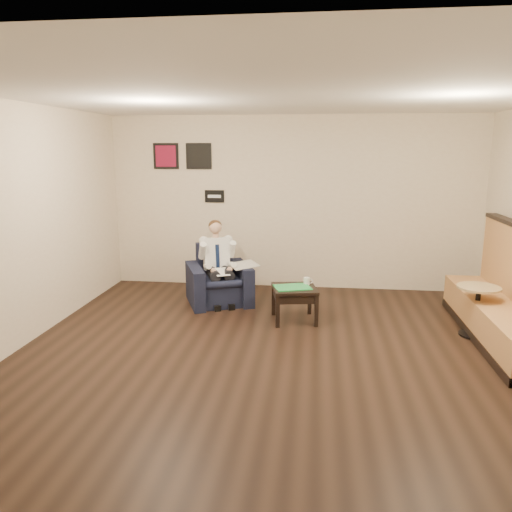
# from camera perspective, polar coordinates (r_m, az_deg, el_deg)

# --- Properties ---
(ground) EXTENTS (6.00, 6.00, 0.00)m
(ground) POSITION_cam_1_polar(r_m,az_deg,el_deg) (5.62, 2.51, -11.68)
(ground) COLOR black
(ground) RESTS_ON ground
(wall_back) EXTENTS (6.00, 0.02, 2.80)m
(wall_back) POSITION_cam_1_polar(r_m,az_deg,el_deg) (8.18, 4.27, 6.03)
(wall_back) COLOR #F2E1C6
(wall_back) RESTS_ON ground
(wall_front) EXTENTS (6.00, 0.02, 2.80)m
(wall_front) POSITION_cam_1_polar(r_m,az_deg,el_deg) (2.33, -3.09, -9.88)
(wall_front) COLOR #F2E1C6
(wall_front) RESTS_ON ground
(wall_left) EXTENTS (0.02, 6.00, 2.80)m
(wall_left) POSITION_cam_1_polar(r_m,az_deg,el_deg) (6.20, -26.21, 2.84)
(wall_left) COLOR #F2E1C6
(wall_left) RESTS_ON ground
(ceiling) EXTENTS (6.00, 6.00, 0.02)m
(ceiling) POSITION_cam_1_polar(r_m,az_deg,el_deg) (5.17, 2.81, 18.02)
(ceiling) COLOR white
(ceiling) RESTS_ON wall_back
(seating_sign) EXTENTS (0.32, 0.02, 0.20)m
(seating_sign) POSITION_cam_1_polar(r_m,az_deg,el_deg) (8.32, -4.77, 6.82)
(seating_sign) COLOR black
(seating_sign) RESTS_ON wall_back
(art_print_left) EXTENTS (0.42, 0.03, 0.42)m
(art_print_left) POSITION_cam_1_polar(r_m,az_deg,el_deg) (8.48, -10.25, 11.17)
(art_print_left) COLOR maroon
(art_print_left) RESTS_ON wall_back
(art_print_right) EXTENTS (0.42, 0.03, 0.42)m
(art_print_right) POSITION_cam_1_polar(r_m,az_deg,el_deg) (8.34, -6.56, 11.27)
(art_print_right) COLOR black
(art_print_right) RESTS_ON wall_back
(armchair) EXTENTS (1.15, 1.15, 0.85)m
(armchair) POSITION_cam_1_polar(r_m,az_deg,el_deg) (7.46, -4.27, -2.18)
(armchair) COLOR black
(armchair) RESTS_ON ground
(seated_man) EXTENTS (0.83, 0.99, 1.17)m
(seated_man) POSITION_cam_1_polar(r_m,az_deg,el_deg) (7.31, -4.12, -1.19)
(seated_man) COLOR silver
(seated_man) RESTS_ON armchair
(lap_papers) EXTENTS (0.30, 0.34, 0.01)m
(lap_papers) POSITION_cam_1_polar(r_m,az_deg,el_deg) (7.24, -3.96, -1.82)
(lap_papers) COLOR white
(lap_papers) RESTS_ON seated_man
(newspaper) EXTENTS (0.53, 0.58, 0.01)m
(newspaper) POSITION_cam_1_polar(r_m,az_deg,el_deg) (7.41, -1.43, -1.02)
(newspaper) COLOR silver
(newspaper) RESTS_ON armchair
(side_table) EXTENTS (0.66, 0.66, 0.46)m
(side_table) POSITION_cam_1_polar(r_m,az_deg,el_deg) (6.74, 4.38, -5.47)
(side_table) COLOR black
(side_table) RESTS_ON ground
(green_folder) EXTENTS (0.55, 0.46, 0.01)m
(green_folder) POSITION_cam_1_polar(r_m,az_deg,el_deg) (6.65, 4.18, -3.58)
(green_folder) COLOR green
(green_folder) RESTS_ON side_table
(coffee_mug) EXTENTS (0.10, 0.10, 0.10)m
(coffee_mug) POSITION_cam_1_polar(r_m,az_deg,el_deg) (6.81, 5.82, -2.86)
(coffee_mug) COLOR white
(coffee_mug) RESTS_ON side_table
(smartphone) EXTENTS (0.15, 0.07, 0.01)m
(smartphone) POSITION_cam_1_polar(r_m,az_deg,el_deg) (6.84, 4.64, -3.15)
(smartphone) COLOR black
(smartphone) RESTS_ON side_table
(banquette) EXTENTS (0.63, 2.65, 1.36)m
(banquette) POSITION_cam_1_polar(r_m,az_deg,el_deg) (6.63, 26.21, -3.02)
(banquette) COLOR #B27B45
(banquette) RESTS_ON ground
(cafe_table) EXTENTS (0.65, 0.65, 0.63)m
(cafe_table) POSITION_cam_1_polar(r_m,az_deg,el_deg) (6.73, 23.91, -5.80)
(cafe_table) COLOR tan
(cafe_table) RESTS_ON ground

